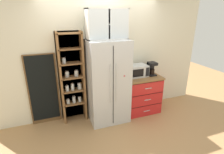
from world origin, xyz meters
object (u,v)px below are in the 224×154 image
at_px(refrigerator, 108,81).
at_px(microwave, 137,71).
at_px(mug_cream, 143,75).
at_px(bottle_green, 141,71).
at_px(coffee_maker, 151,68).
at_px(chalkboard_menu, 43,90).

xyz_separation_m(refrigerator, microwave, (0.74, 0.10, 0.13)).
distance_m(microwave, mug_cream, 0.17).
distance_m(mug_cream, bottle_green, 0.12).
height_order(mug_cream, bottle_green, bottle_green).
relative_size(coffee_maker, bottle_green, 1.24).
xyz_separation_m(coffee_maker, chalkboard_menu, (-2.38, 0.26, -0.28)).
distance_m(coffee_maker, chalkboard_menu, 2.41).
bearing_deg(coffee_maker, refrigerator, -177.19).
height_order(microwave, bottle_green, microwave).
bearing_deg(refrigerator, bottle_green, 6.23).
bearing_deg(microwave, mug_cream, -43.83).
relative_size(microwave, chalkboard_menu, 0.29).
xyz_separation_m(coffee_maker, bottle_green, (-0.24, 0.04, -0.05)).
bearing_deg(coffee_maker, bottle_green, 170.45).
bearing_deg(microwave, refrigerator, -172.71).
relative_size(refrigerator, chalkboard_menu, 1.17).
bearing_deg(microwave, coffee_maker, -7.01).
bearing_deg(mug_cream, refrigerator, 179.46).
relative_size(bottle_green, chalkboard_menu, 0.17).
bearing_deg(coffee_maker, chalkboard_menu, 173.66).
relative_size(mug_cream, chalkboard_menu, 0.08).
xyz_separation_m(refrigerator, mug_cream, (0.85, -0.01, 0.04)).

